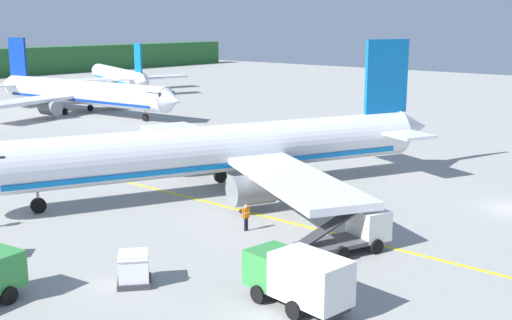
{
  "coord_description": "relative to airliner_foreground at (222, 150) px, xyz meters",
  "views": [
    {
      "loc": [
        -46.94,
        -15.37,
        13.47
      ],
      "look_at": [
        -12.96,
        13.81,
        3.89
      ],
      "focal_mm": 45.74,
      "sensor_mm": 36.0,
      "label": 1
    }
  ],
  "objects": [
    {
      "name": "crew_marshaller",
      "position": [
        -6.42,
        -8.27,
        -2.33
      ],
      "size": [
        0.63,
        0.28,
        1.78
      ],
      "color": "#191E33",
      "rests_on": "ground"
    },
    {
      "name": "service_truck_baggage",
      "position": [
        -4.9,
        -15.73,
        -2.2
      ],
      "size": [
        6.28,
        3.93,
        2.55
      ],
      "color": "white",
      "rests_on": "ground"
    },
    {
      "name": "cargo_container_near",
      "position": [
        -16.91,
        -9.78,
        -2.5
      ],
      "size": [
        2.42,
        2.42,
        1.89
      ],
      "color": "#333338",
      "rests_on": "ground"
    },
    {
      "name": "ground",
      "position": [
        10.0,
        28.03,
        -3.49
      ],
      "size": [
        240.0,
        320.0,
        0.2
      ],
      "primitive_type": "cube",
      "color": "#999993"
    },
    {
      "name": "airliner_mid_apron",
      "position": [
        18.96,
        46.71,
        -0.29
      ],
      "size": [
        31.62,
        38.22,
        10.9
      ],
      "color": "silver",
      "rests_on": "ground"
    },
    {
      "name": "apron_guide_line",
      "position": [
        -3.16,
        -4.77,
        -3.39
      ],
      "size": [
        0.3,
        60.0,
        0.01
      ],
      "primitive_type": "cube",
      "color": "yellow",
      "rests_on": "ground"
    },
    {
      "name": "airliner_far_taxiway",
      "position": [
        44.09,
        70.36,
        -0.68
      ],
      "size": [
        26.89,
        32.03,
        9.52
      ],
      "color": "white",
      "rests_on": "ground"
    },
    {
      "name": "service_truck_fuel",
      "position": [
        -13.5,
        -17.84,
        -1.85
      ],
      "size": [
        2.9,
        5.68,
        2.77
      ],
      "color": "#338C3F",
      "rests_on": "ground"
    },
    {
      "name": "airliner_foreground",
      "position": [
        0.0,
        0.0,
        0.0
      ],
      "size": [
        39.52,
        33.26,
        11.9
      ],
      "color": "silver",
      "rests_on": "ground"
    }
  ]
}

